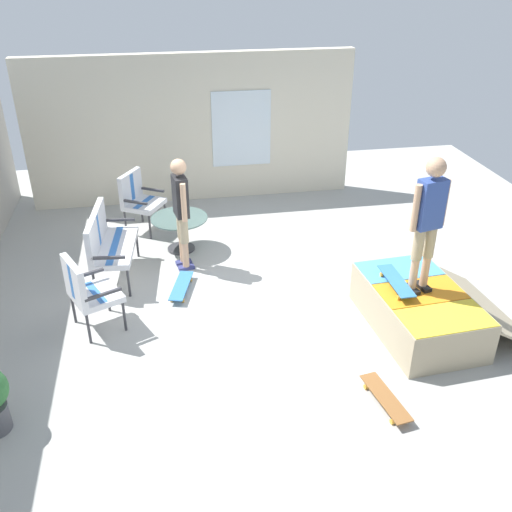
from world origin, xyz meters
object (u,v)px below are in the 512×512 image
at_px(patio_bench, 106,239).
at_px(person_watching, 181,206).
at_px(patio_table, 180,227).
at_px(patio_chair_by_wall, 86,289).
at_px(person_skater, 428,216).
at_px(patio_chair_near_house, 138,196).
at_px(skateboard_by_bench, 181,286).
at_px(skateboard_spare, 386,398).
at_px(skate_ramp, 420,309).
at_px(skateboard_on_ramp, 396,281).

relative_size(patio_bench, person_watching, 0.75).
bearing_deg(patio_bench, patio_table, -58.39).
height_order(patio_chair_by_wall, person_skater, person_skater).
bearing_deg(patio_chair_near_house, patio_table, -144.08).
bearing_deg(patio_chair_near_house, person_watching, -155.51).
xyz_separation_m(patio_bench, patio_chair_by_wall, (-1.33, 0.18, -0.00)).
distance_m(person_watching, skateboard_by_bench, 1.17).
relative_size(person_skater, skateboard_by_bench, 2.10).
bearing_deg(patio_table, skateboard_spare, -153.93).
distance_m(patio_chair_near_house, person_skater, 5.05).
relative_size(patio_bench, patio_chair_near_house, 1.27).
bearing_deg(skateboard_by_bench, patio_bench, 58.87).
height_order(patio_bench, patio_chair_by_wall, same).
bearing_deg(patio_chair_near_house, person_skater, -135.90).
bearing_deg(patio_table, patio_chair_near_house, 35.92).
bearing_deg(skate_ramp, person_watching, 53.12).
bearing_deg(skateboard_on_ramp, skateboard_by_bench, 64.12).
bearing_deg(skate_ramp, patio_chair_near_house, 44.33).
relative_size(patio_chair_near_house, patio_table, 1.13).
bearing_deg(patio_chair_by_wall, person_watching, -42.19).
relative_size(patio_chair_by_wall, person_watching, 0.59).
bearing_deg(skate_ramp, patio_bench, 62.75).
distance_m(patio_bench, patio_chair_by_wall, 1.34).
height_order(skateboard_spare, skateboard_on_ramp, skateboard_on_ramp).
height_order(person_skater, skateboard_by_bench, person_skater).
bearing_deg(skateboard_spare, skate_ramp, -36.70).
bearing_deg(person_watching, patio_chair_by_wall, 137.81).
relative_size(patio_chair_near_house, person_skater, 0.59).
relative_size(person_watching, skateboard_on_ramp, 2.16).
bearing_deg(patio_chair_near_house, patio_chair_by_wall, 167.74).
distance_m(patio_chair_by_wall, patio_table, 2.38).
height_order(patio_chair_near_house, skateboard_by_bench, patio_chair_near_house).
height_order(skateboard_by_bench, skateboard_spare, same).
relative_size(skate_ramp, skateboard_on_ramp, 2.43).
height_order(patio_bench, person_skater, person_skater).
height_order(patio_chair_near_house, person_skater, person_skater).
height_order(patio_bench, skateboard_by_bench, patio_bench).
height_order(patio_table, skateboard_spare, patio_table).
distance_m(person_skater, skateboard_on_ramp, 0.97).
distance_m(patio_chair_near_house, skateboard_by_bench, 2.30).
distance_m(patio_chair_near_house, person_watching, 1.65).
height_order(patio_table, person_skater, person_skater).
bearing_deg(patio_bench, skate_ramp, -117.25).
bearing_deg(patio_chair_by_wall, skate_ramp, -99.77).
bearing_deg(skate_ramp, skateboard_by_bench, 64.14).
bearing_deg(skateboard_spare, skateboard_on_ramp, -24.11).
bearing_deg(skateboard_by_bench, skate_ramp, -115.86).
relative_size(person_skater, skateboard_on_ramp, 2.16).
relative_size(patio_chair_near_house, person_watching, 0.59).
bearing_deg(patio_table, skateboard_by_bench, 176.54).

